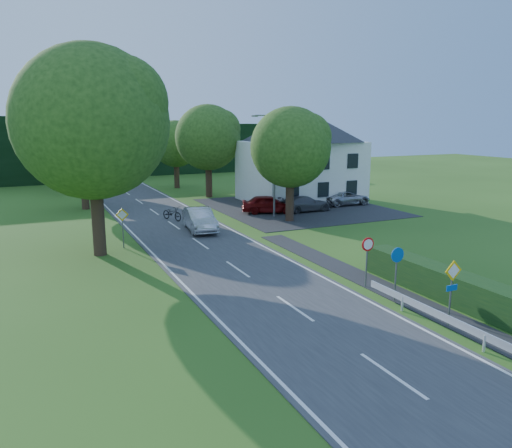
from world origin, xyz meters
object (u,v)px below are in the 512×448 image
motorcycle (172,213)px  parked_car_silver_b (346,198)px  moving_car (200,219)px  streetlight (273,161)px  parasol (297,193)px  parked_car_red (268,204)px  parked_car_silver_a (269,194)px  parked_car_grey (305,204)px

motorcycle → parked_car_silver_b: 16.18m
moving_car → motorcycle: 4.43m
streetlight → parasol: 7.82m
parked_car_silver_b → parasol: parasol is taller
parked_car_red → parked_car_silver_b: 8.18m
motorcycle → parked_car_silver_a: size_ratio=0.50×
parked_car_silver_a → parked_car_silver_b: bearing=-125.4°
moving_car → parked_car_grey: moving_car is taller
parked_car_red → parked_car_silver_a: size_ratio=1.05×
parked_car_red → parked_car_silver_a: 6.11m
parked_car_red → parasol: size_ratio=2.03×
motorcycle → parked_car_silver_b: size_ratio=0.46×
streetlight → parasol: streetlight is taller
streetlight → parked_car_silver_a: 8.54m
streetlight → parked_car_grey: (3.53, 0.92, -3.78)m
parked_car_grey → moving_car: bearing=107.2°
parked_car_grey → parked_car_silver_b: size_ratio=0.98×
streetlight → moving_car: bearing=-160.6°
moving_car → parked_car_grey: 10.95m
streetlight → parked_car_grey: size_ratio=1.80×
streetlight → parked_car_silver_b: bearing=14.6°
moving_car → parked_car_red: moving_car is taller
motorcycle → parked_car_red: bearing=-27.1°
streetlight → parked_car_red: bearing=76.0°
streetlight → parked_car_grey: 5.25m
motorcycle → parasol: (12.64, 2.98, 0.42)m
streetlight → parked_car_silver_b: streetlight is taller
streetlight → parked_car_grey: bearing=14.6°
parked_car_red → parked_car_silver_b: bearing=-64.7°
parked_car_grey → parasol: (1.47, 4.00, 0.32)m
parked_car_silver_b → parked_car_grey: bearing=105.3°
parked_car_silver_a → parked_car_grey: bearing=-170.3°
moving_car → parked_car_silver_a: moving_car is taller
parked_car_silver_b → motorcycle: bearing=91.6°
moving_car → motorcycle: bearing=105.8°
parked_car_silver_a → motorcycle: bearing=121.2°
parked_car_red → parked_car_grey: bearing=-80.9°
parked_car_red → parked_car_silver_a: (2.76, 5.45, -0.06)m
parked_car_silver_b → parked_car_silver_a: bearing=49.1°
parked_car_silver_a → parked_car_grey: size_ratio=0.94×
motorcycle → parked_car_silver_a: parked_car_silver_a is taller
parked_car_grey → parked_car_silver_a: bearing=3.1°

